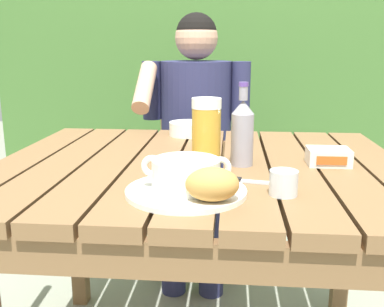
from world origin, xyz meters
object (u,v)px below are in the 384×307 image
Objects in this scene: water_glass_small at (284,183)px; chair_near_diner at (199,169)px; soup_bowl at (186,173)px; beer_glass at (206,133)px; table_knife at (240,180)px; butter_tub at (328,157)px; person_eating at (195,129)px; serving_plate at (186,191)px; beer_bottle at (242,131)px; diner_bowl at (188,129)px; bread_roll at (212,184)px.

chair_near_diner is at bearing 103.07° from water_glass_small.
soup_bowl is (0.06, -1.22, 0.33)m from chair_near_diner.
table_knife is (0.09, -0.13, -0.09)m from beer_glass.
table_knife is at bearing -143.56° from butter_tub.
person_eating is 0.93m from table_knife.
butter_tub is at bearing -64.94° from chair_near_diner.
serving_plate is 0.47m from butter_tub.
beer_bottle is 1.64× the size of diner_bowl.
diner_bowl is (0.00, -0.34, 0.06)m from person_eating.
serving_plate reaches higher than table_knife.
soup_bowl is 1.18× the size of table_knife.
beer_bottle is 0.25m from butter_tub.
water_glass_small is 0.32m from butter_tub.
beer_bottle is (0.19, -0.95, 0.38)m from chair_near_diner.
person_eating is (-0.00, -0.20, 0.25)m from chair_near_diner.
chair_near_diner is 0.62m from diner_bowl.
bread_roll is 0.19m from table_knife.
diner_bowl is (-0.28, 0.66, -0.00)m from water_glass_small.
diner_bowl is (-0.09, 0.44, -0.07)m from beer_glass.
person_eating is at bearing -90.81° from chair_near_diner.
soup_bowl is at bearing -176.84° from water_glass_small.
water_glass_small reaches higher than serving_plate.
serving_plate is at bearing -140.36° from table_knife.
water_glass_small is 0.55× the size of butter_tub.
diner_bowl is (-0.06, 0.67, -0.02)m from soup_bowl.
chair_near_diner is at bearing 92.89° from soup_bowl.
diner_bowl is at bearing 95.21° from serving_plate.
table_knife is 0.60m from diner_bowl.
serving_plate is at bearing 130.60° from bread_roll.
butter_tub is at bearing 5.36° from beer_bottle.
beer_glass is (0.09, -0.98, 0.38)m from chair_near_diner.
water_glass_small is at bearing -74.27° from person_eating.
diner_bowl is at bearing 115.01° from beer_bottle.
bread_roll is at bearing -49.40° from serving_plate.
chair_near_diner is 3.68× the size of serving_plate.
serving_plate is 0.68m from diner_bowl.
beer_bottle is (0.10, 0.03, 0.00)m from beer_glass.
serving_plate is at bearing -84.79° from diner_bowl.
bread_roll is 0.35m from beer_bottle.
soup_bowl reaches higher than bread_roll.
beer_glass is 0.10m from beer_bottle.
soup_bowl is (0.00, 0.00, 0.04)m from serving_plate.
water_glass_small reaches higher than table_knife.
beer_glass is at bearing 95.72° from bread_roll.
water_glass_small is at bearing 3.16° from serving_plate.
person_eating is 0.80m from beer_glass.
bread_roll is 1.01× the size of butter_tub.
serving_plate is at bearing -97.78° from beer_glass.
water_glass_small reaches higher than diner_bowl.
chair_near_diner is 8.70× the size of butter_tub.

